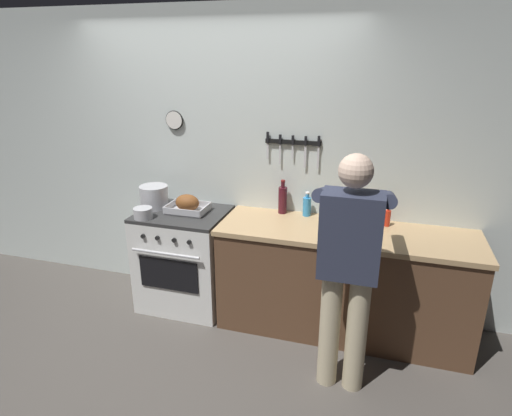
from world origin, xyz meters
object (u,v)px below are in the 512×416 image
at_px(bottle_cooking_oil, 378,213).
at_px(bottle_hot_sauce, 388,218).
at_px(roasting_pan, 187,205).
at_px(bottle_soy_sauce, 343,209).
at_px(saucepan, 143,213).
at_px(stove, 185,259).
at_px(bottle_dish_soap, 307,206).
at_px(person_cook, 349,261).
at_px(cutting_board, 347,235).
at_px(stock_pot, 154,197).
at_px(bottle_wine_red, 283,199).

bearing_deg(bottle_cooking_oil, bottle_hot_sauce, 12.54).
relative_size(roasting_pan, bottle_soy_sauce, 1.69).
distance_m(saucepan, bottle_soy_sauce, 1.68).
distance_m(stove, roasting_pan, 0.52).
height_order(saucepan, bottle_cooking_oil, bottle_cooking_oil).
relative_size(stove, roasting_pan, 2.56).
relative_size(saucepan, bottle_hot_sauce, 0.90).
distance_m(stove, bottle_cooking_oil, 1.74).
relative_size(saucepan, bottle_dish_soap, 0.75).
bearing_deg(person_cook, cutting_board, 11.22).
xyz_separation_m(roasting_pan, stock_pot, (-0.33, 0.02, 0.03)).
distance_m(cutting_board, bottle_hot_sauce, 0.42).
xyz_separation_m(person_cook, cutting_board, (-0.06, 0.53, -0.04)).
bearing_deg(stove, bottle_hot_sauce, 6.17).
distance_m(saucepan, bottle_hot_sauce, 2.01).
height_order(roasting_pan, cutting_board, roasting_pan).
bearing_deg(saucepan, bottle_dish_soap, 19.04).
xyz_separation_m(stove, stock_pot, (-0.29, 0.05, 0.55)).
bearing_deg(roasting_pan, bottle_cooking_oil, 5.07).
height_order(stove, bottle_cooking_oil, bottle_cooking_oil).
bearing_deg(stock_pot, bottle_wine_red, 9.49).
height_order(saucepan, bottle_dish_soap, bottle_dish_soap).
bearing_deg(roasting_pan, cutting_board, -5.75).
bearing_deg(bottle_dish_soap, stock_pot, -172.15).
bearing_deg(bottle_wine_red, saucepan, -157.42).
relative_size(stock_pot, cutting_board, 0.70).
xyz_separation_m(stock_pot, bottle_soy_sauce, (1.65, 0.19, -0.01)).
height_order(stock_pot, saucepan, stock_pot).
distance_m(bottle_dish_soap, bottle_wine_red, 0.22).
xyz_separation_m(cutting_board, bottle_dish_soap, (-0.37, 0.35, 0.08)).
xyz_separation_m(stove, bottle_dish_soap, (1.06, 0.24, 0.54)).
distance_m(person_cook, stock_pot, 1.91).
distance_m(stock_pot, bottle_cooking_oil, 1.94).
bearing_deg(bottle_dish_soap, person_cook, -63.71).
bearing_deg(bottle_cooking_oil, cutting_board, -127.05).
xyz_separation_m(roasting_pan, bottle_dish_soap, (1.01, 0.21, 0.02)).
height_order(person_cook, bottle_soy_sauce, person_cook).
xyz_separation_m(person_cook, stock_pot, (-1.78, 0.69, 0.05)).
bearing_deg(bottle_cooking_oil, saucepan, -168.50).
height_order(cutting_board, bottle_hot_sauce, bottle_hot_sauce).
height_order(stove, stock_pot, stock_pot).
xyz_separation_m(stove, bottle_soy_sauce, (1.36, 0.24, 0.54)).
height_order(stock_pot, bottle_dish_soap, bottle_dish_soap).
height_order(stove, bottle_dish_soap, bottle_dish_soap).
xyz_separation_m(stock_pot, bottle_dish_soap, (1.35, 0.19, -0.01)).
bearing_deg(bottle_dish_soap, bottle_hot_sauce, -4.25).
bearing_deg(bottle_wine_red, bottle_cooking_oil, -4.98).
height_order(stove, bottle_soy_sauce, bottle_soy_sauce).
relative_size(bottle_cooking_oil, bottle_wine_red, 0.90).
distance_m(stove, bottle_soy_sauce, 1.48).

